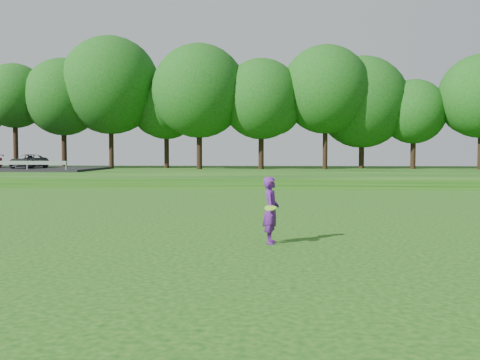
{
  "coord_description": "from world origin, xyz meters",
  "views": [
    {
      "loc": [
        3.42,
        -12.18,
        2.17
      ],
      "look_at": [
        2.32,
        4.46,
        1.3
      ],
      "focal_mm": 40.0,
      "sensor_mm": 36.0,
      "label": 1
    }
  ],
  "objects": [
    {
      "name": "ground",
      "position": [
        0.0,
        0.0,
        0.0
      ],
      "size": [
        140.0,
        140.0,
        0.0
      ],
      "primitive_type": "plane",
      "color": "#0E400C",
      "rests_on": "ground"
    },
    {
      "name": "walking_path",
      "position": [
        0.0,
        20.0,
        0.02
      ],
      "size": [
        130.0,
        1.6,
        0.04
      ],
      "primitive_type": "cube",
      "color": "gray",
      "rests_on": "ground"
    },
    {
      "name": "berm",
      "position": [
        0.0,
        34.0,
        0.3
      ],
      "size": [
        130.0,
        30.0,
        0.6
      ],
      "primitive_type": "cube",
      "color": "#0E400C",
      "rests_on": "ground"
    },
    {
      "name": "treeline",
      "position": [
        0.0,
        38.0,
        8.1
      ],
      "size": [
        104.0,
        7.0,
        15.0
      ],
      "primitive_type": null,
      "color": "#104611",
      "rests_on": "berm"
    },
    {
      "name": "woman",
      "position": [
        3.32,
        0.46,
        0.8
      ],
      "size": [
        0.42,
        0.77,
        1.59
      ],
      "color": "#571B7C",
      "rests_on": "ground"
    }
  ]
}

